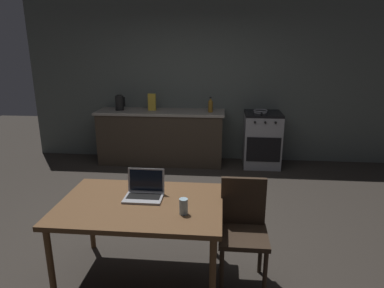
% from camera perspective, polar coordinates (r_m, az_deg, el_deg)
% --- Properties ---
extents(ground_plane, '(12.00, 12.00, 0.00)m').
position_cam_1_polar(ground_plane, '(3.79, -3.52, -14.83)').
color(ground_plane, '#2D2823').
extents(back_wall, '(6.40, 0.10, 2.81)m').
position_cam_1_polar(back_wall, '(5.89, 3.15, 10.87)').
color(back_wall, '#555C57').
rests_on(back_wall, ground_plane).
extents(kitchen_counter, '(2.16, 0.64, 0.92)m').
position_cam_1_polar(kitchen_counter, '(5.80, -5.27, 1.25)').
color(kitchen_counter, '#382D23').
rests_on(kitchen_counter, ground_plane).
extents(stove_oven, '(0.60, 0.62, 0.92)m').
position_cam_1_polar(stove_oven, '(5.75, 11.82, 0.79)').
color(stove_oven, gray).
rests_on(stove_oven, ground_plane).
extents(dining_table, '(1.35, 0.92, 0.72)m').
position_cam_1_polar(dining_table, '(2.86, -8.72, -10.96)').
color(dining_table, brown).
rests_on(dining_table, ground_plane).
extents(chair, '(0.40, 0.40, 0.90)m').
position_cam_1_polar(chair, '(2.90, 8.70, -13.46)').
color(chair, '#2D2116').
rests_on(chair, ground_plane).
extents(laptop, '(0.32, 0.25, 0.23)m').
position_cam_1_polar(laptop, '(2.90, -8.13, -8.12)').
color(laptop, '#99999E').
rests_on(laptop, dining_table).
extents(electric_kettle, '(0.17, 0.15, 0.26)m').
position_cam_1_polar(electric_kettle, '(5.85, -12.26, 6.89)').
color(electric_kettle, black).
rests_on(electric_kettle, kitchen_counter).
extents(bottle, '(0.08, 0.08, 0.25)m').
position_cam_1_polar(bottle, '(5.54, 3.18, 6.65)').
color(bottle, '#8C601E').
rests_on(bottle, kitchen_counter).
extents(frying_pan, '(0.23, 0.40, 0.05)m').
position_cam_1_polar(frying_pan, '(5.61, 11.63, 5.50)').
color(frying_pan, gray).
rests_on(frying_pan, stove_oven).
extents(drinking_glass, '(0.07, 0.07, 0.12)m').
position_cam_1_polar(drinking_glass, '(2.59, -1.45, -10.60)').
color(drinking_glass, '#99B7C6').
rests_on(drinking_glass, dining_table).
extents(cereal_box, '(0.13, 0.05, 0.28)m').
position_cam_1_polar(cereal_box, '(5.73, -6.86, 7.12)').
color(cereal_box, gold).
rests_on(cereal_box, kitchen_counter).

